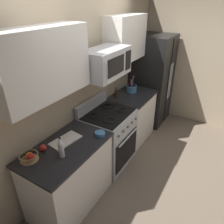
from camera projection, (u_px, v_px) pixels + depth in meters
name	position (u px, v px, depth m)	size (l,w,h in m)	color
ground_plane	(148.00, 177.00, 3.32)	(16.00, 16.00, 0.00)	#6B5B4C
wall_back	(85.00, 85.00, 3.21)	(8.00, 0.10, 2.60)	tan
counter_left	(69.00, 176.00, 2.72)	(1.12, 0.66, 0.91)	silver
range_oven	(108.00, 138.00, 3.43)	(0.76, 0.70, 1.09)	#B2B5BA
counter_right	(132.00, 117.00, 4.07)	(0.90, 0.66, 0.91)	silver
refrigerator	(151.00, 80.00, 4.50)	(0.80, 0.77, 1.84)	black
wall_right	(194.00, 62.00, 4.38)	(0.10, 8.00, 2.60)	tan
microwave	(106.00, 63.00, 2.86)	(0.75, 0.44, 0.37)	#B2B5BA
upper_cabinets_left	(42.00, 64.00, 2.12)	(1.11, 0.34, 0.71)	silver
upper_cabinets_right	(126.00, 38.00, 3.48)	(0.89, 0.34, 0.71)	silver
utensil_crock	(131.00, 88.00, 3.95)	(0.19, 0.19, 0.31)	teal
fruit_basket	(29.00, 157.00, 2.29)	(0.20, 0.20, 0.10)	#9E7A4C
apple_loose	(43.00, 148.00, 2.43)	(0.08, 0.08, 0.08)	red
cutting_board	(66.00, 140.00, 2.61)	(0.38, 0.21, 0.02)	silver
bottle_vinegar	(61.00, 148.00, 2.31)	(0.06, 0.06, 0.25)	silver
bottle_soy	(116.00, 93.00, 3.71)	(0.06, 0.06, 0.19)	#382314
prep_bowl	(100.00, 134.00, 2.71)	(0.13, 0.13, 0.05)	teal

